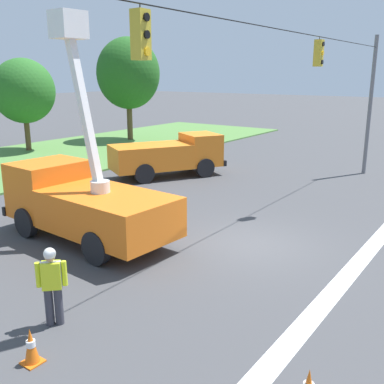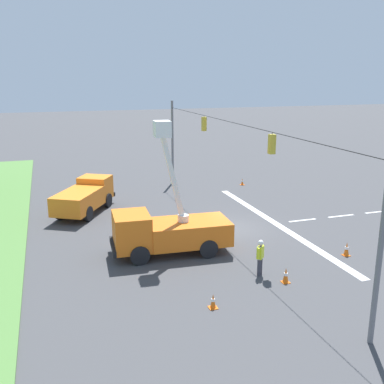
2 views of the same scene
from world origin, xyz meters
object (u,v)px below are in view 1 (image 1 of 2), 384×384
object	(u,v)px
road_worker	(52,282)
traffic_cone_mid_left	(31,346)
tree_far_east	(128,74)
utility_truck_bucket_lift	(83,198)
tree_east	(24,91)
utility_truck_support_near	(170,155)

from	to	relation	value
road_worker	traffic_cone_mid_left	xyz separation A→B (m)	(-1.13, -0.76, -0.64)
tree_far_east	utility_truck_bucket_lift	world-z (taller)	tree_far_east
tree_far_east	traffic_cone_mid_left	world-z (taller)	tree_far_east
tree_east	tree_far_east	distance (m)	8.44
tree_far_east	road_worker	bearing A→B (deg)	-140.42
tree_east	utility_truck_support_near	size ratio (longest dim) A/B	1.02
traffic_cone_mid_left	road_worker	bearing A→B (deg)	34.05
tree_east	tree_far_east	world-z (taller)	tree_far_east
tree_east	utility_truck_bucket_lift	size ratio (longest dim) A/B	0.89
utility_truck_support_near	traffic_cone_mid_left	bearing A→B (deg)	-151.17
tree_far_east	road_worker	distance (m)	28.23
tree_east	utility_truck_bucket_lift	bearing A→B (deg)	-119.92
road_worker	traffic_cone_mid_left	bearing A→B (deg)	-145.95
traffic_cone_mid_left	tree_east	bearing A→B (deg)	54.85
utility_truck_bucket_lift	utility_truck_support_near	distance (m)	9.62
tree_east	utility_truck_support_near	bearing A→B (deg)	-92.01
utility_truck_support_near	traffic_cone_mid_left	distance (m)	16.10
utility_truck_support_near	traffic_cone_mid_left	world-z (taller)	utility_truck_support_near
tree_east	traffic_cone_mid_left	bearing A→B (deg)	-125.15
utility_truck_bucket_lift	tree_far_east	bearing A→B (deg)	39.16
tree_east	traffic_cone_mid_left	world-z (taller)	tree_east
utility_truck_bucket_lift	utility_truck_support_near	world-z (taller)	utility_truck_bucket_lift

